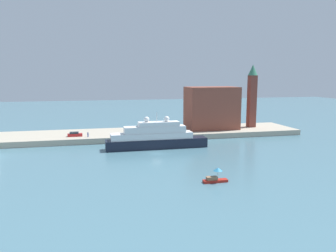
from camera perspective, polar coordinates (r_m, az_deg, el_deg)
The scene contains 9 objects.
ground at distance 89.30m, azimuth -1.97°, elevation -4.77°, with size 400.00×400.00×0.00m, color slate.
quay_dock at distance 114.07m, azimuth -4.51°, elevation -1.37°, with size 110.00×19.71×1.80m, color #ADA38E.
large_yacht at distance 95.15m, azimuth -2.18°, elevation -2.01°, with size 29.30×4.59×10.43m.
small_motorboat at distance 66.35m, azimuth 8.16°, elevation -8.69°, with size 4.90×1.81×2.91m.
harbor_building at distance 119.53m, azimuth 7.52°, elevation 3.11°, with size 17.93×10.84×15.00m, color brown.
bell_tower at distance 126.16m, azimuth 14.30°, elevation 5.48°, with size 3.51×3.51×22.96m.
parked_car at distance 108.19m, azimuth -15.77°, elevation -1.41°, with size 4.50×1.70×1.44m.
person_figure at distance 106.17m, azimuth -13.64°, elevation -1.44°, with size 0.36×0.36×1.63m.
mooring_bollard at distance 105.78m, azimuth -3.31°, elevation -1.43°, with size 0.40×0.40×0.83m, color black.
Camera 1 is at (-16.83, -85.19, 20.82)m, focal length 35.34 mm.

